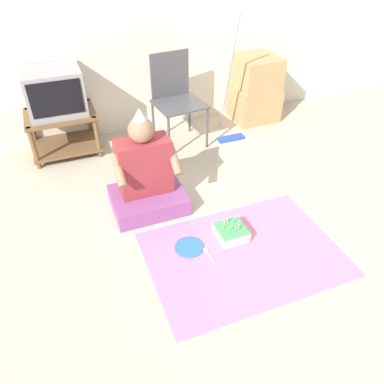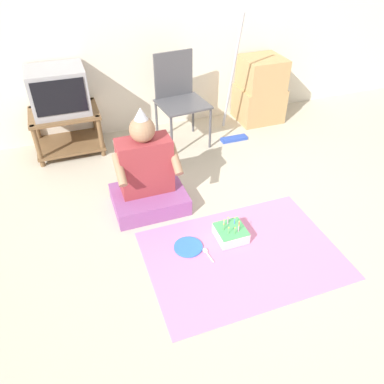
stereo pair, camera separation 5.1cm
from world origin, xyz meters
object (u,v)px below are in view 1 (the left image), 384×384
(tv, at_px, (55,92))
(person_seated, at_px, (146,178))
(dust_mop, at_px, (229,104))
(paper_plate, at_px, (189,247))
(birthday_cake, at_px, (231,232))
(folding_chair, at_px, (175,94))
(cardboard_box_stack, at_px, (256,90))

(tv, xyz_separation_m, person_seated, (0.51, -1.11, -0.35))
(tv, relative_size, dust_mop, 0.40)
(person_seated, bearing_deg, paper_plate, -76.79)
(birthday_cake, xyz_separation_m, paper_plate, (-0.32, 0.01, -0.04))
(folding_chair, distance_m, cardboard_box_stack, 1.02)
(dust_mop, bearing_deg, birthday_cake, -114.74)
(folding_chair, distance_m, birthday_cake, 1.60)
(cardboard_box_stack, height_order, dust_mop, dust_mop)
(folding_chair, bearing_deg, dust_mop, -13.27)
(cardboard_box_stack, relative_size, person_seated, 0.83)
(dust_mop, distance_m, paper_plate, 1.74)
(tv, bearing_deg, folding_chair, -8.91)
(person_seated, distance_m, paper_plate, 0.65)
(dust_mop, bearing_deg, paper_plate, -124.88)
(tv, distance_m, dust_mop, 1.67)
(tv, distance_m, paper_plate, 1.91)
(tv, bearing_deg, cardboard_box_stack, -0.37)
(birthday_cake, bearing_deg, dust_mop, 65.26)
(cardboard_box_stack, height_order, paper_plate, cardboard_box_stack)
(tv, relative_size, birthday_cake, 2.37)
(paper_plate, bearing_deg, dust_mop, 55.12)
(birthday_cake, relative_size, paper_plate, 1.02)
(person_seated, bearing_deg, cardboard_box_stack, 35.04)
(cardboard_box_stack, bearing_deg, folding_chair, -170.99)
(person_seated, relative_size, paper_plate, 4.09)
(folding_chair, distance_m, dust_mop, 0.56)
(birthday_cake, distance_m, paper_plate, 0.33)
(folding_chair, relative_size, dust_mop, 0.71)
(dust_mop, height_order, person_seated, dust_mop)
(folding_chair, bearing_deg, person_seated, -121.46)
(tv, distance_m, cardboard_box_stack, 2.10)
(cardboard_box_stack, xyz_separation_m, birthday_cake, (-1.11, -1.69, -0.29))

